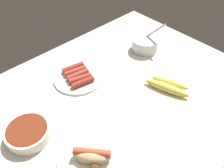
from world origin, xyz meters
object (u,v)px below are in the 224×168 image
plate_sausages (78,76)px  bowl_coleslaw (145,43)px  banana_bunch (168,86)px  bowl_chili (28,133)px  plate_hotdog_assembled (92,157)px

plate_sausages → bowl_coleslaw: 37.90cm
banana_bunch → bowl_coleslaw: size_ratio=1.24×
banana_bunch → plate_sausages: bearing=127.3°
bowl_chili → bowl_coleslaw: 68.33cm
plate_sausages → plate_hotdog_assembled: bearing=-120.7°
banana_bunch → bowl_coleslaw: 28.86cm
plate_sausages → plate_hotdog_assembled: size_ratio=0.96×
bowl_chili → plate_hotdog_assembled: plate_hotdog_assembled is taller
plate_sausages → plate_hotdog_assembled: 39.70cm
plate_hotdog_assembled → bowl_coleslaw: 64.43cm
plate_sausages → plate_hotdog_assembled: plate_hotdog_assembled is taller
plate_sausages → banana_bunch: same height
plate_hotdog_assembled → bowl_chili: bearing=115.2°
banana_bunch → bowl_coleslaw: (14.13, 25.10, 1.78)cm
plate_sausages → bowl_chili: (-30.57, -12.23, 1.23)cm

